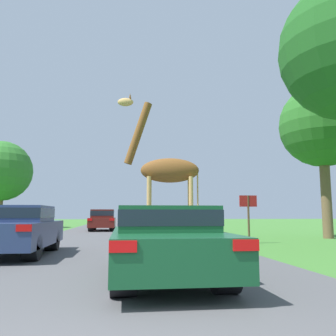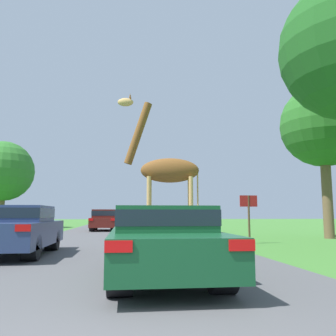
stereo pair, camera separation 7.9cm
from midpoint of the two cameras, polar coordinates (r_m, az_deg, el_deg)
name	(u,v)px [view 2 (the right image)]	position (r m, az deg, el deg)	size (l,w,h in m)	color
road	(122,227)	(31.97, -7.24, -9.38)	(7.72, 120.00, 0.00)	#4C4C4F
giraffe_near_road	(165,170)	(12.42, -0.30, -0.36)	(2.92, 0.90, 5.43)	tan
car_lead_maroon	(162,239)	(6.51, -0.57, -11.33)	(1.81, 4.40, 1.27)	#144C28
car_queue_right	(104,220)	(25.35, -10.17, -8.13)	(1.72, 4.05, 1.45)	#561914
car_queue_left	(16,228)	(10.92, -23.04, -8.92)	(1.88, 4.32, 1.37)	navy
car_far_ahead	(164,221)	(19.97, -0.45, -8.51)	(1.88, 4.36, 1.42)	maroon
tree_left_edge	(323,126)	(19.04, 23.74, 6.23)	(4.09, 4.09, 7.51)	brown
tree_centre_back	(3,171)	(32.41, -24.86, -0.48)	(4.95, 4.95, 7.15)	brown
sign_post	(249,210)	(14.35, 12.98, -6.58)	(0.70, 0.08, 1.86)	#4C3823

